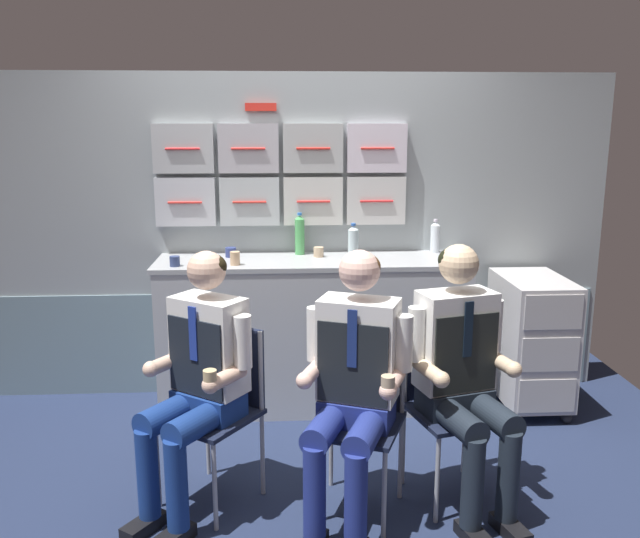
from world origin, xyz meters
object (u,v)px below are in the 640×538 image
object	(u,v)px
crew_member_left	(198,373)
crew_member_center	(353,377)
folding_chair_right	(445,389)
sparkling_bottle_green	(300,235)
folding_chair_left	(222,393)
coffee_cup_white	(231,252)
folding_chair_center	(362,400)
service_trolley	(531,338)
crew_member_right	(463,367)

from	to	relation	value
crew_member_left	crew_member_center	xyz separation A→B (m)	(0.71, -0.14, 0.02)
folding_chair_right	sparkling_bottle_green	distance (m)	1.52
folding_chair_left	folding_chair_right	bearing A→B (deg)	-0.72
folding_chair_right	coffee_cup_white	distance (m)	1.70
folding_chair_center	folding_chair_right	world-z (taller)	same
sparkling_bottle_green	crew_member_left	bearing A→B (deg)	-110.94
coffee_cup_white	service_trolley	bearing A→B (deg)	-6.47
crew_member_right	crew_member_left	bearing A→B (deg)	178.36
service_trolley	sparkling_bottle_green	distance (m)	1.65
folding_chair_center	service_trolley	bearing A→B (deg)	40.64
crew_member_center	folding_chair_center	bearing A→B (deg)	68.47
folding_chair_left	crew_member_center	xyz separation A→B (m)	(0.62, -0.27, 0.18)
crew_member_center	folding_chair_right	xyz separation A→B (m)	(0.49, 0.26, -0.18)
folding_chair_center	coffee_cup_white	world-z (taller)	coffee_cup_white
folding_chair_right	sparkling_bottle_green	xyz separation A→B (m)	(-0.69, 1.23, 0.58)
crew_member_left	folding_chair_center	size ratio (longest dim) A/B	1.47
folding_chair_center	crew_member_right	xyz separation A→B (m)	(0.47, -0.05, 0.18)
crew_member_right	coffee_cup_white	xyz separation A→B (m)	(-1.18, 1.32, 0.31)
folding_chair_left	coffee_cup_white	xyz separation A→B (m)	(-0.03, 1.15, 0.48)
crew_member_left	folding_chair_center	distance (m)	0.79
folding_chair_left	folding_chair_right	distance (m)	1.11
folding_chair_right	coffee_cup_white	world-z (taller)	coffee_cup_white
folding_chair_left	sparkling_bottle_green	bearing A→B (deg)	70.84
crew_member_center	crew_member_right	size ratio (longest dim) A/B	1.00
crew_member_left	sparkling_bottle_green	bearing A→B (deg)	69.06
folding_chair_left	coffee_cup_white	bearing A→B (deg)	91.31
folding_chair_right	service_trolley	bearing A→B (deg)	49.86
crew_member_right	coffee_cup_white	world-z (taller)	crew_member_right
service_trolley	folding_chair_center	size ratio (longest dim) A/B	1.01
folding_chair_center	coffee_cup_white	size ratio (longest dim) A/B	12.37
folding_chair_left	crew_member_left	bearing A→B (deg)	-125.10
folding_chair_center	crew_member_right	distance (m)	0.51
folding_chair_center	crew_member_center	world-z (taller)	crew_member_center
service_trolley	crew_member_left	bearing A→B (deg)	-151.96
folding_chair_left	crew_member_left	distance (m)	0.23
crew_member_left	crew_member_center	distance (m)	0.73
service_trolley	crew_member_right	distance (m)	1.36
folding_chair_center	sparkling_bottle_green	bearing A→B (deg)	100.90
folding_chair_right	sparkling_bottle_green	world-z (taller)	sparkling_bottle_green
crew_member_right	coffee_cup_white	distance (m)	1.80
sparkling_bottle_green	folding_chair_left	bearing A→B (deg)	-109.16
folding_chair_right	crew_member_left	bearing A→B (deg)	-174.35
crew_member_left	crew_member_right	world-z (taller)	crew_member_right
folding_chair_center	folding_chair_right	distance (m)	0.44
folding_chair_center	crew_member_center	size ratio (longest dim) A/B	0.67
sparkling_bottle_green	coffee_cup_white	size ratio (longest dim) A/B	3.97
crew_member_center	coffee_cup_white	size ratio (longest dim) A/B	18.46
service_trolley	crew_member_right	bearing A→B (deg)	-124.46
folding_chair_left	coffee_cup_white	world-z (taller)	coffee_cup_white
service_trolley	crew_member_center	bearing A→B (deg)	-136.92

